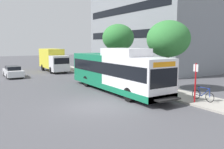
# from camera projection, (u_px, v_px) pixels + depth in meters

# --- Properties ---
(ground_plane) EXTENTS (120.00, 120.00, 0.00)m
(ground_plane) POSITION_uv_depth(u_px,v_px,m) (55.00, 87.00, 21.46)
(ground_plane) COLOR #4C4C51
(sidewalk_curb) EXTENTS (3.00, 56.00, 0.14)m
(sidewalk_curb) POSITION_uv_depth(u_px,v_px,m) (129.00, 83.00, 23.41)
(sidewalk_curb) COLOR #A8A399
(sidewalk_curb) RESTS_ON ground
(transit_bus) EXTENTS (2.58, 12.25, 3.65)m
(transit_bus) POSITION_uv_depth(u_px,v_px,m) (115.00, 71.00, 19.44)
(transit_bus) COLOR white
(transit_bus) RESTS_ON ground
(bus_stop_sign_pole) EXTENTS (0.10, 0.36, 2.60)m
(bus_stop_sign_pole) POSITION_uv_depth(u_px,v_px,m) (195.00, 80.00, 15.20)
(bus_stop_sign_pole) COLOR red
(bus_stop_sign_pole) RESTS_ON sidewalk_curb
(bicycle_parked) EXTENTS (0.52, 1.76, 1.02)m
(bicycle_parked) POSITION_uv_depth(u_px,v_px,m) (203.00, 95.00, 15.79)
(bicycle_parked) COLOR black
(bicycle_parked) RESTS_ON sidewalk_curb
(street_tree_near_stop) EXTENTS (3.66, 3.66, 5.83)m
(street_tree_near_stop) POSITION_uv_depth(u_px,v_px,m) (168.00, 39.00, 19.60)
(street_tree_near_stop) COLOR #4C3823
(street_tree_near_stop) RESTS_ON sidewalk_curb
(street_tree_mid_block) EXTENTS (3.62, 3.62, 6.09)m
(street_tree_mid_block) POSITION_uv_depth(u_px,v_px,m) (118.00, 38.00, 26.44)
(street_tree_mid_block) COLOR #4C3823
(street_tree_mid_block) RESTS_ON sidewalk_curb
(parked_car_far_lane) EXTENTS (1.80, 4.50, 1.33)m
(parked_car_far_lane) POSITION_uv_depth(u_px,v_px,m) (13.00, 72.00, 27.86)
(parked_car_far_lane) COLOR silver
(parked_car_far_lane) RESTS_ON ground
(box_truck_background) EXTENTS (2.32, 7.01, 3.25)m
(box_truck_background) POSITION_uv_depth(u_px,v_px,m) (53.00, 59.00, 33.43)
(box_truck_background) COLOR silver
(box_truck_background) RESTS_ON ground
(lattice_comm_tower) EXTENTS (1.10, 1.10, 25.10)m
(lattice_comm_tower) POSITION_uv_depth(u_px,v_px,m) (100.00, 24.00, 49.95)
(lattice_comm_tower) COLOR #B7B7BC
(lattice_comm_tower) RESTS_ON ground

